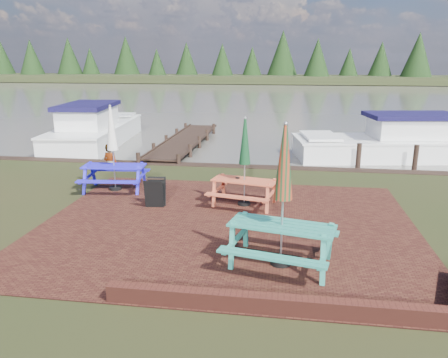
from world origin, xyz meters
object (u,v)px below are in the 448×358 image
chalkboard (155,193)px  person (109,144)px  boat_near (392,144)px  picnic_table_teal (282,218)px  picnic_table_red (244,176)px  boat_jetty (95,131)px  picnic_table_blue (114,161)px  jetty (184,140)px

chalkboard → person: person is taller
boat_near → picnic_table_teal: bearing=149.1°
chalkboard → person: bearing=118.5°
picnic_table_teal → person: 9.58m
picnic_table_red → person: bearing=158.1°
boat_near → chalkboard: bearing=126.6°
chalkboard → boat_jetty: boat_jetty is taller
picnic_table_blue → person: picnic_table_blue is taller
chalkboard → person: 5.13m
picnic_table_blue → jetty: bearing=82.1°
picnic_table_red → jetty: (-3.76, 8.69, -0.73)m
person → chalkboard: bearing=144.3°
picnic_table_red → picnic_table_teal: bearing=-60.5°
chalkboard → person: size_ratio=0.46×
jetty → boat_jetty: boat_jetty is taller
jetty → boat_near: boat_near is taller
boat_near → person: (-10.83, -3.85, 0.46)m
picnic_table_blue → boat_jetty: size_ratio=0.32×
jetty → chalkboard: bearing=-81.4°
chalkboard → jetty: (-1.39, 9.20, -0.30)m
jetty → boat_near: size_ratio=1.13×
boat_near → picnic_table_blue: bearing=115.8°
picnic_table_blue → person: 3.07m
picnic_table_red → boat_near: 9.29m
boat_jetty → chalkboard: bearing=-63.3°
picnic_table_red → boat_near: (5.48, 7.49, -0.42)m
picnic_table_red → jetty: 9.50m
boat_jetty → picnic_table_red: bearing=-52.3°
jetty → boat_jetty: (-4.44, -0.08, 0.37)m
picnic_table_blue → picnic_table_red: bearing=-17.6°
picnic_table_blue → boat_jetty: (-4.14, 7.76, -0.42)m
boat_jetty → person: boat_jetty is taller
picnic_table_teal → boat_near: size_ratio=0.35×
jetty → picnic_table_teal: bearing=-68.4°
boat_jetty → person: 5.75m
picnic_table_teal → boat_jetty: bearing=140.0°
jetty → boat_jetty: bearing=-179.0°
chalkboard → person: (-2.98, 4.15, 0.47)m
chalkboard → jetty: 9.31m
person → jetty: bearing=-88.9°
picnic_table_red → boat_jetty: (-8.19, 8.62, -0.36)m
picnic_table_teal → chalkboard: 4.57m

